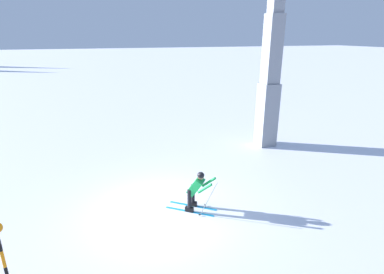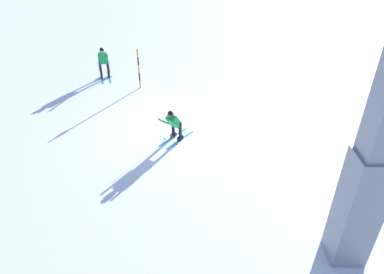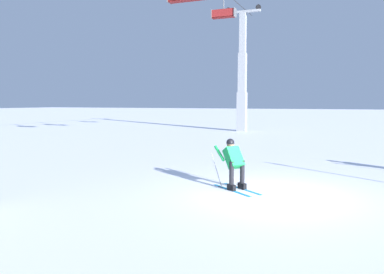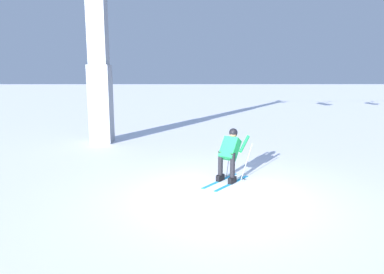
% 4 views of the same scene
% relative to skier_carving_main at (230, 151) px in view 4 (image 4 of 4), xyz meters
% --- Properties ---
extents(ground_plane, '(260.00, 260.00, 0.00)m').
position_rel_skier_carving_main_xyz_m(ground_plane, '(-0.32, -1.20, -0.81)').
color(ground_plane, white).
extents(skier_carving_main, '(1.46, 1.66, 1.55)m').
position_rel_skier_carving_main_xyz_m(skier_carving_main, '(0.00, 0.00, 0.00)').
color(skier_carving_main, '#198CCC').
rests_on(skier_carving_main, ground_plane).
extents(lift_tower_near, '(0.88, 2.83, 10.37)m').
position_rel_skier_carving_main_xyz_m(lift_tower_near, '(-4.81, 5.58, 3.46)').
color(lift_tower_near, gray).
rests_on(lift_tower_near, ground_plane).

